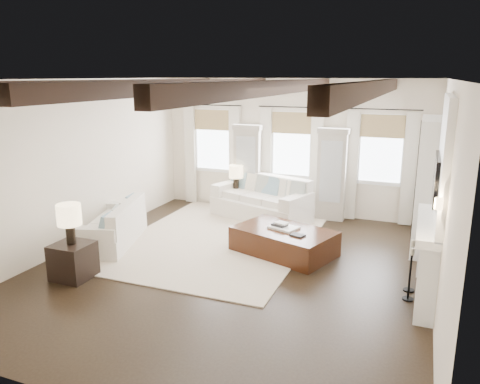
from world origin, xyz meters
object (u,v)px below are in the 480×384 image
at_px(sofa_left, 114,228).
at_px(side_table_front, 73,261).
at_px(sofa_back, 263,201).
at_px(side_table_back, 236,200).
at_px(ottoman, 284,241).

relative_size(sofa_left, side_table_front, 3.58).
bearing_deg(sofa_back, sofa_left, -128.36).
bearing_deg(side_table_front, side_table_back, 77.14).
height_order(sofa_left, ottoman, sofa_left).
relative_size(sofa_back, side_table_front, 4.23).
distance_m(side_table_front, side_table_back, 4.69).
height_order(sofa_left, side_table_back, sofa_left).
bearing_deg(ottoman, sofa_back, 137.82).
bearing_deg(side_table_back, sofa_left, -115.17).
height_order(sofa_back, sofa_left, sofa_back).
relative_size(sofa_left, ottoman, 1.18).
xyz_separation_m(ottoman, side_table_back, (-1.88, 2.24, 0.05)).
bearing_deg(sofa_left, ottoman, 12.72).
distance_m(sofa_left, side_table_back, 3.29).
bearing_deg(side_table_back, ottoman, -50.02).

